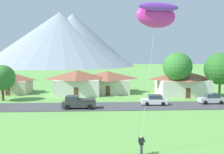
{
  "coord_description": "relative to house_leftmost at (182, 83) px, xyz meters",
  "views": [
    {
      "loc": [
        0.29,
        -9.91,
        8.59
      ],
      "look_at": [
        1.73,
        17.62,
        6.05
      ],
      "focal_mm": 40.49,
      "sensor_mm": 36.0,
      "label": 1
    }
  ],
  "objects": [
    {
      "name": "mountain_far_west_ridge",
      "position": [
        -35.93,
        134.35,
        16.06
      ],
      "size": [
        85.13,
        85.13,
        37.42
      ],
      "primitive_type": "cone",
      "color": "gray",
      "rests_on": "ground"
    },
    {
      "name": "tree_left_of_center",
      "position": [
        -34.84,
        -4.39,
        1.61
      ],
      "size": [
        4.66,
        4.66,
        6.6
      ],
      "color": "#4C3823",
      "rests_on": "ground"
    },
    {
      "name": "parked_car_silver_mid_east",
      "position": [
        2.08,
        -9.24,
        -1.79
      ],
      "size": [
        4.22,
        2.12,
        1.68
      ],
      "color": "#B7BCC1",
      "rests_on": "road_strip"
    },
    {
      "name": "house_leftmost",
      "position": [
        0.0,
        0.0,
        0.0
      ],
      "size": [
        10.65,
        7.87,
        5.12
      ],
      "color": "silver",
      "rests_on": "ground"
    },
    {
      "name": "house_rightmost",
      "position": [
        -21.74,
        1.57,
        0.04
      ],
      "size": [
        9.83,
        6.96,
        5.19
      ],
      "color": "silver",
      "rests_on": "ground"
    },
    {
      "name": "kite_flyer_with_kite",
      "position": [
        -12.19,
        -28.9,
        9.22
      ],
      "size": [
        3.94,
        3.02,
        13.13
      ],
      "color": "#3D3D42",
      "rests_on": "ground"
    },
    {
      "name": "house_left_center",
      "position": [
        -15.41,
        4.39,
        -0.17
      ],
      "size": [
        10.03,
        8.53,
        4.79
      ],
      "color": "beige",
      "rests_on": "ground"
    },
    {
      "name": "road_strip",
      "position": [
        -17.52,
        -10.55,
        -2.61
      ],
      "size": [
        160.0,
        6.66,
        0.08
      ],
      "primitive_type": "cube",
      "color": "#424247",
      "rests_on": "ground"
    },
    {
      "name": "mountain_central_ridge",
      "position": [
        -45.14,
        134.14,
        16.47
      ],
      "size": [
        106.74,
        106.74,
        38.25
      ],
      "primitive_type": "cone",
      "color": "gray",
      "rests_on": "ground"
    },
    {
      "name": "tree_near_left",
      "position": [
        -1.76,
        -2.33,
        3.38
      ],
      "size": [
        5.71,
        5.71,
        8.9
      ],
      "color": "brown",
      "rests_on": "ground"
    },
    {
      "name": "tree_right_of_center",
      "position": [
        6.79,
        -2.49,
        2.99
      ],
      "size": [
        6.35,
        6.35,
        8.83
      ],
      "color": "brown",
      "rests_on": "ground"
    },
    {
      "name": "pickup_truck_charcoal_west_side",
      "position": [
        -20.49,
        -11.91,
        -1.59
      ],
      "size": [
        5.24,
        2.42,
        1.99
      ],
      "color": "#333338",
      "rests_on": "road_strip"
    },
    {
      "name": "parked_car_white_west_end",
      "position": [
        -7.98,
        -9.86,
        -1.79
      ],
      "size": [
        4.26,
        2.2,
        1.68
      ],
      "color": "white",
      "rests_on": "road_strip"
    },
    {
      "name": "house_right_center",
      "position": [
        -36.05,
        4.65,
        -0.37
      ],
      "size": [
        7.62,
        6.91,
        4.41
      ],
      "color": "beige",
      "rests_on": "ground"
    }
  ]
}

